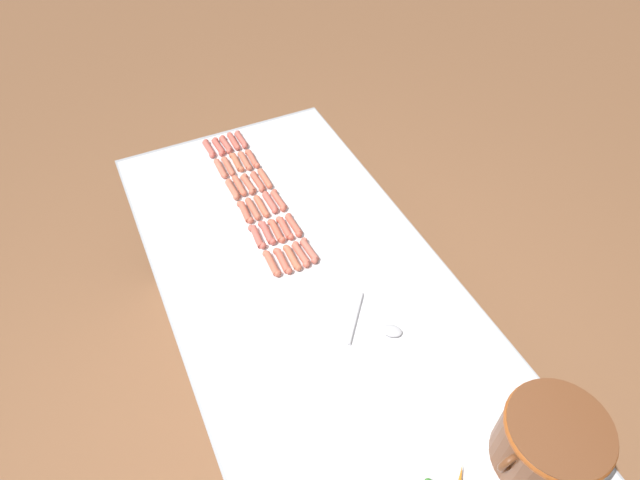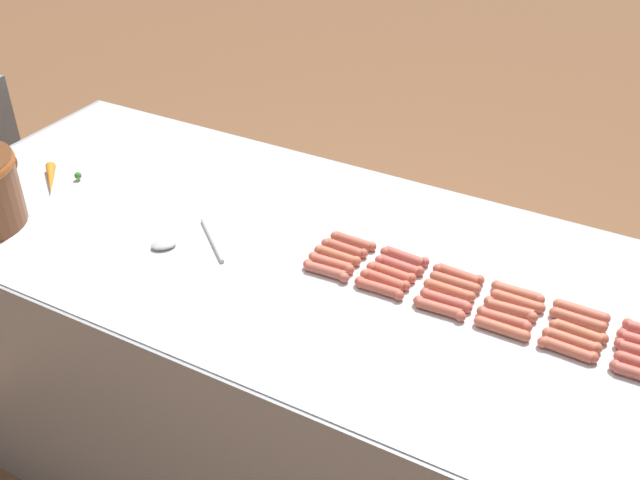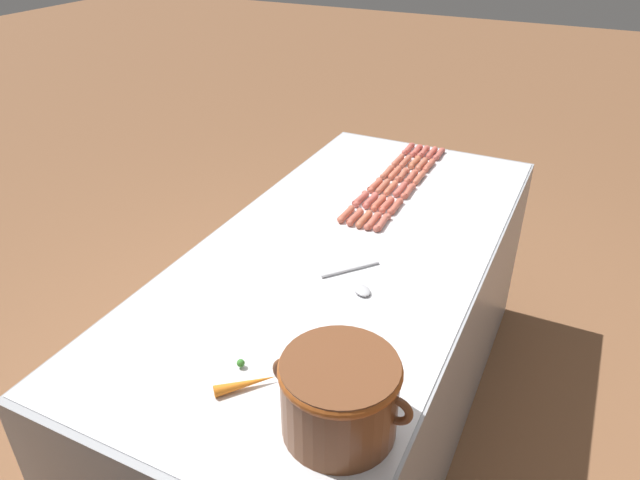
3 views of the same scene
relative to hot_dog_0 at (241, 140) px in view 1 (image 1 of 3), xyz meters
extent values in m
plane|color=brown|center=(0.07, 0.99, -0.91)|extent=(20.00, 20.00, 0.00)
cube|color=#9EA0A5|center=(0.07, 0.99, -0.46)|extent=(1.02, 2.22, 0.89)
cube|color=silver|center=(0.07, 0.99, -0.02)|extent=(1.00, 2.17, 0.00)
cylinder|color=#C25D50|center=(0.00, 0.00, 0.00)|extent=(0.03, 0.11, 0.03)
sphere|color=#C25D50|center=(0.00, -0.06, 0.00)|extent=(0.03, 0.03, 0.03)
sphere|color=#C25D50|center=(0.00, 0.06, 0.00)|extent=(0.03, 0.03, 0.03)
cylinder|color=#CA604B|center=(0.00, 0.16, 0.00)|extent=(0.03, 0.11, 0.03)
sphere|color=#CA604B|center=(0.01, 0.10, 0.00)|extent=(0.03, 0.03, 0.03)
sphere|color=#CA604B|center=(0.00, 0.22, 0.00)|extent=(0.03, 0.03, 0.03)
cylinder|color=#CD664B|center=(0.00, 0.31, 0.00)|extent=(0.03, 0.11, 0.03)
sphere|color=#CD664B|center=(0.00, 0.26, 0.00)|extent=(0.03, 0.03, 0.03)
sphere|color=#CD664B|center=(0.00, 0.37, 0.00)|extent=(0.03, 0.03, 0.03)
cylinder|color=#C9604C|center=(0.00, 0.47, 0.00)|extent=(0.03, 0.11, 0.03)
sphere|color=#C9604C|center=(0.00, 0.41, 0.00)|extent=(0.03, 0.03, 0.03)
sphere|color=#C9604C|center=(0.00, 0.52, 0.00)|extent=(0.03, 0.03, 0.03)
cylinder|color=#C55C49|center=(0.00, 0.63, 0.00)|extent=(0.03, 0.11, 0.03)
sphere|color=#C55C49|center=(0.00, 0.58, 0.00)|extent=(0.03, 0.03, 0.03)
sphere|color=#C55C49|center=(0.00, 0.69, 0.00)|extent=(0.03, 0.03, 0.03)
cylinder|color=#C26251|center=(0.00, 0.78, 0.00)|extent=(0.03, 0.11, 0.03)
sphere|color=#C26251|center=(0.00, 0.73, 0.00)|extent=(0.03, 0.03, 0.03)
sphere|color=#C26251|center=(0.01, 0.84, 0.00)|extent=(0.03, 0.03, 0.03)
cylinder|color=#C65A4B|center=(0.04, 0.00, 0.00)|extent=(0.03, 0.11, 0.03)
sphere|color=#C65A4B|center=(0.04, -0.06, 0.00)|extent=(0.03, 0.03, 0.03)
sphere|color=#C65A4B|center=(0.04, 0.05, 0.00)|extent=(0.03, 0.03, 0.03)
cylinder|color=#C1674D|center=(0.04, 0.16, 0.00)|extent=(0.03, 0.11, 0.03)
sphere|color=#C1674D|center=(0.04, 0.10, 0.00)|extent=(0.03, 0.03, 0.03)
sphere|color=#C1674D|center=(0.04, 0.21, 0.00)|extent=(0.03, 0.03, 0.03)
cylinder|color=#C35F4B|center=(0.04, 0.32, 0.00)|extent=(0.03, 0.11, 0.03)
sphere|color=#C35F4B|center=(0.04, 0.26, 0.00)|extent=(0.03, 0.03, 0.03)
sphere|color=#C35F4B|center=(0.04, 0.37, 0.00)|extent=(0.03, 0.03, 0.03)
cylinder|color=#C85E50|center=(0.04, 0.47, 0.00)|extent=(0.03, 0.11, 0.03)
sphere|color=#C85E50|center=(0.04, 0.41, 0.00)|extent=(0.03, 0.03, 0.03)
sphere|color=#C85E50|center=(0.04, 0.52, 0.00)|extent=(0.03, 0.03, 0.03)
cylinder|color=#CB5D4A|center=(0.04, 0.63, 0.00)|extent=(0.03, 0.11, 0.03)
sphere|color=#CB5D4A|center=(0.04, 0.58, 0.00)|extent=(0.03, 0.03, 0.03)
sphere|color=#CB5D4A|center=(0.04, 0.69, 0.00)|extent=(0.03, 0.03, 0.03)
cylinder|color=#CA624E|center=(0.04, 0.79, 0.00)|extent=(0.03, 0.11, 0.03)
sphere|color=#CA624E|center=(0.04, 0.73, 0.00)|extent=(0.03, 0.03, 0.03)
sphere|color=#CA624E|center=(0.04, 0.84, 0.00)|extent=(0.03, 0.03, 0.03)
cylinder|color=#C45C4F|center=(0.08, 0.00, 0.00)|extent=(0.03, 0.11, 0.03)
sphere|color=#C45C4F|center=(0.08, -0.05, 0.00)|extent=(0.03, 0.03, 0.03)
sphere|color=#C45C4F|center=(0.08, 0.06, 0.00)|extent=(0.03, 0.03, 0.03)
cylinder|color=#C26648|center=(0.08, 0.15, 0.00)|extent=(0.03, 0.11, 0.03)
sphere|color=#C26648|center=(0.08, 0.10, 0.00)|extent=(0.03, 0.03, 0.03)
sphere|color=#C26648|center=(0.07, 0.21, 0.00)|extent=(0.03, 0.03, 0.03)
cylinder|color=#C2644D|center=(0.08, 0.32, 0.00)|extent=(0.04, 0.11, 0.03)
sphere|color=#C2644D|center=(0.08, 0.26, 0.00)|extent=(0.03, 0.03, 0.03)
sphere|color=#C2644D|center=(0.09, 0.37, 0.00)|extent=(0.03, 0.03, 0.03)
cylinder|color=#CD6649|center=(0.08, 0.47, 0.00)|extent=(0.03, 0.11, 0.03)
sphere|color=#CD6649|center=(0.08, 0.42, 0.00)|extent=(0.03, 0.03, 0.03)
sphere|color=#CD6649|center=(0.08, 0.53, 0.00)|extent=(0.03, 0.03, 0.03)
cylinder|color=#CA5F48|center=(0.08, 0.63, 0.00)|extent=(0.03, 0.11, 0.03)
sphere|color=#CA5F48|center=(0.08, 0.58, 0.00)|extent=(0.03, 0.03, 0.03)
sphere|color=#CA5F48|center=(0.08, 0.69, 0.00)|extent=(0.03, 0.03, 0.03)
cylinder|color=#C26649|center=(0.08, 0.79, 0.00)|extent=(0.03, 0.11, 0.03)
sphere|color=#C26649|center=(0.08, 0.73, 0.00)|extent=(0.03, 0.03, 0.03)
sphere|color=#C26649|center=(0.08, 0.84, 0.00)|extent=(0.03, 0.03, 0.03)
cylinder|color=#CD5A4E|center=(0.12, 0.01, 0.00)|extent=(0.03, 0.11, 0.03)
sphere|color=#CD5A4E|center=(0.11, -0.05, 0.00)|extent=(0.03, 0.03, 0.03)
sphere|color=#CD5A4E|center=(0.12, 0.06, 0.00)|extent=(0.03, 0.03, 0.03)
cylinder|color=#C3644C|center=(0.12, 0.16, 0.00)|extent=(0.03, 0.11, 0.03)
sphere|color=#C3644C|center=(0.12, 0.11, 0.00)|extent=(0.03, 0.03, 0.03)
sphere|color=#C3644C|center=(0.12, 0.22, 0.00)|extent=(0.03, 0.03, 0.03)
cylinder|color=#CD664C|center=(0.12, 0.31, 0.00)|extent=(0.03, 0.11, 0.03)
sphere|color=#CD664C|center=(0.12, 0.25, 0.00)|extent=(0.03, 0.03, 0.03)
sphere|color=#CD664C|center=(0.12, 0.37, 0.00)|extent=(0.03, 0.03, 0.03)
cylinder|color=#BF634C|center=(0.12, 0.47, 0.00)|extent=(0.03, 0.11, 0.03)
sphere|color=#BF634C|center=(0.12, 0.42, 0.00)|extent=(0.03, 0.03, 0.03)
sphere|color=#BF634C|center=(0.12, 0.53, 0.00)|extent=(0.03, 0.03, 0.03)
cylinder|color=#C55A4E|center=(0.12, 0.62, 0.00)|extent=(0.03, 0.11, 0.03)
sphere|color=#C55A4E|center=(0.12, 0.57, 0.00)|extent=(0.03, 0.03, 0.03)
sphere|color=#C55A4E|center=(0.11, 0.68, 0.00)|extent=(0.03, 0.03, 0.03)
cylinder|color=#C55E4A|center=(0.12, 0.79, 0.00)|extent=(0.03, 0.11, 0.03)
sphere|color=#C55E4A|center=(0.12, 0.73, 0.00)|extent=(0.03, 0.03, 0.03)
sphere|color=#C55E4A|center=(0.12, 0.84, 0.00)|extent=(0.03, 0.03, 0.03)
cylinder|color=#C55B4F|center=(0.16, 0.00, 0.00)|extent=(0.03, 0.11, 0.03)
sphere|color=#C55B4F|center=(0.16, -0.05, 0.00)|extent=(0.03, 0.03, 0.03)
sphere|color=#C55B4F|center=(0.16, 0.06, 0.00)|extent=(0.03, 0.03, 0.03)
cylinder|color=#C76750|center=(0.16, 0.16, 0.00)|extent=(0.03, 0.11, 0.03)
sphere|color=#C76750|center=(0.16, 0.11, 0.00)|extent=(0.03, 0.03, 0.03)
sphere|color=#C76750|center=(0.16, 0.22, 0.00)|extent=(0.03, 0.03, 0.03)
cylinder|color=#C0674E|center=(0.15, 0.32, 0.00)|extent=(0.03, 0.11, 0.03)
sphere|color=#C0674E|center=(0.15, 0.26, 0.00)|extent=(0.03, 0.03, 0.03)
sphere|color=#C0674E|center=(0.16, 0.37, 0.00)|extent=(0.03, 0.03, 0.03)
cylinder|color=#C65F49|center=(0.15, 0.48, 0.00)|extent=(0.03, 0.11, 0.03)
sphere|color=#C65F49|center=(0.16, 0.42, 0.00)|extent=(0.03, 0.03, 0.03)
sphere|color=#C65F49|center=(0.15, 0.53, 0.00)|extent=(0.03, 0.03, 0.03)
cylinder|color=#BF594D|center=(0.16, 0.63, 0.00)|extent=(0.04, 0.11, 0.03)
sphere|color=#BF594D|center=(0.16, 0.57, 0.00)|extent=(0.03, 0.03, 0.03)
sphere|color=#BF594D|center=(0.16, 0.68, 0.00)|extent=(0.03, 0.03, 0.03)
cylinder|color=#C05F47|center=(0.16, 0.78, 0.00)|extent=(0.03, 0.11, 0.03)
sphere|color=#C05F47|center=(0.16, 0.73, 0.00)|extent=(0.03, 0.03, 0.03)
sphere|color=#C05F47|center=(0.16, 0.84, 0.00)|extent=(0.03, 0.03, 0.03)
cylinder|color=brown|center=(-0.26, 1.78, 0.09)|extent=(0.28, 0.28, 0.21)
torus|color=#9E4A1B|center=(-0.26, 1.78, 0.18)|extent=(0.29, 0.29, 0.03)
torus|color=brown|center=(-0.40, 1.78, 0.11)|extent=(0.08, 0.02, 0.08)
torus|color=brown|center=(-0.12, 1.78, 0.11)|extent=(0.08, 0.02, 0.08)
cylinder|color=#B7B7BC|center=(-0.01, 1.13, -0.01)|extent=(0.15, 0.18, 0.01)
ellipsoid|color=#B7B7BC|center=(-0.10, 1.24, 0.00)|extent=(0.09, 0.08, 0.02)
camera|label=1|loc=(0.56, 2.04, 1.54)|focal=30.01mm
camera|label=2|loc=(-1.36, 0.06, 1.15)|focal=41.58mm
camera|label=3|loc=(-0.66, 2.70, 1.11)|focal=32.86mm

